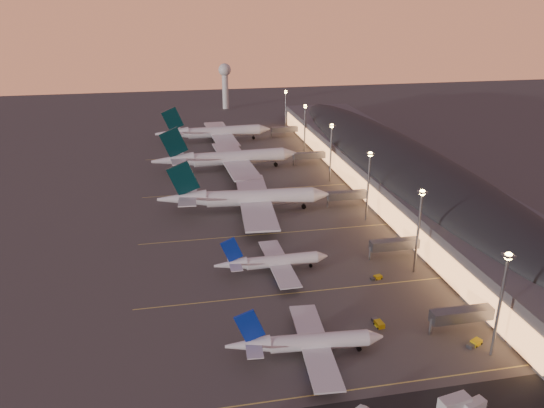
% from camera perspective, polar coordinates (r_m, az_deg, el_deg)
% --- Properties ---
extents(ground, '(700.00, 700.00, 0.00)m').
position_cam_1_polar(ground, '(152.50, 2.58, -8.54)').
color(ground, '#3E3C3A').
extents(airliner_narrow_south, '(36.26, 32.46, 12.95)m').
position_cam_1_polar(airliner_narrow_south, '(123.53, 3.64, -14.65)').
color(airliner_narrow_south, silver).
rests_on(airliner_narrow_south, ground).
extents(airliner_narrow_north, '(34.34, 30.59, 12.30)m').
position_cam_1_polar(airliner_narrow_north, '(157.22, 0.02, -6.23)').
color(airliner_narrow_north, silver).
rests_on(airliner_narrow_north, ground).
extents(airliner_wide_near, '(65.13, 59.48, 20.83)m').
position_cam_1_polar(airliner_wide_near, '(200.15, -2.90, 0.64)').
color(airliner_wide_near, silver).
rests_on(airliner_wide_near, ground).
extents(airliner_wide_mid, '(69.00, 62.91, 22.08)m').
position_cam_1_polar(airliner_wide_mid, '(250.26, -4.91, 4.91)').
color(airliner_wide_mid, silver).
rests_on(airliner_wide_mid, ground).
extents(airliner_wide_far, '(65.07, 59.28, 20.83)m').
position_cam_1_polar(airliner_wide_far, '(302.59, -6.23, 7.67)').
color(airliner_wide_far, silver).
rests_on(airliner_wide_far, ground).
extents(terminal_building, '(56.35, 255.00, 17.46)m').
position_cam_1_polar(terminal_building, '(231.72, 13.34, 3.87)').
color(terminal_building, '#4C4B50').
rests_on(terminal_building, ground).
extents(light_masts, '(2.20, 217.20, 25.90)m').
position_cam_1_polar(light_masts, '(213.19, 7.98, 5.20)').
color(light_masts, slate).
rests_on(light_masts, ground).
extents(radar_tower, '(9.00, 9.00, 32.50)m').
position_cam_1_polar(radar_tower, '(394.38, -5.08, 13.31)').
color(radar_tower, silver).
rests_on(radar_tower, ground).
extents(lane_markings, '(90.00, 180.36, 0.00)m').
position_cam_1_polar(lane_markings, '(187.42, -0.30, -2.58)').
color(lane_markings, '#D8C659').
rests_on(lane_markings, ground).
extents(baggage_tug_a, '(3.41, 1.67, 0.98)m').
position_cam_1_polar(baggage_tug_a, '(130.04, 9.50, -14.45)').
color(baggage_tug_a, gold).
rests_on(baggage_tug_a, ground).
extents(baggage_tug_b, '(4.38, 3.21, 1.22)m').
position_cam_1_polar(baggage_tug_b, '(136.32, 20.97, -13.82)').
color(baggage_tug_b, gold).
rests_on(baggage_tug_b, ground).
extents(baggage_tug_c, '(3.80, 2.24, 1.06)m').
position_cam_1_polar(baggage_tug_c, '(157.25, 11.17, -7.77)').
color(baggage_tug_c, gold).
rests_on(baggage_tug_c, ground).
extents(catering_truck_a, '(7.19, 3.78, 3.84)m').
position_cam_1_polar(catering_truck_a, '(115.78, 19.14, -19.83)').
color(catering_truck_a, silver).
rests_on(catering_truck_a, ground).
extents(catering_truck_b, '(5.62, 3.44, 2.96)m').
position_cam_1_polar(catering_truck_b, '(117.30, 20.96, -19.75)').
color(catering_truck_b, silver).
rests_on(catering_truck_b, ground).
extents(baggage_tug_d, '(2.24, 4.41, 1.26)m').
position_cam_1_polar(baggage_tug_d, '(137.10, 11.35, -12.45)').
color(baggage_tug_d, gold).
rests_on(baggage_tug_d, ground).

